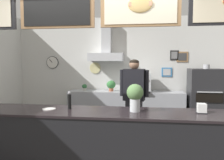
{
  "coord_description": "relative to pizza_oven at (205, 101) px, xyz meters",
  "views": [
    {
      "loc": [
        0.62,
        -3.48,
        1.65
      ],
      "look_at": [
        0.06,
        0.73,
        1.32
      ],
      "focal_mm": 37.25,
      "sensor_mm": 36.0,
      "label": 1
    }
  ],
  "objects": [
    {
      "name": "back_wall_assembly",
      "position": [
        -2.08,
        0.31,
        0.76
      ],
      "size": [
        5.49,
        3.02,
        2.81
      ],
      "color": "gray",
      "rests_on": "ground_plane"
    },
    {
      "name": "service_counter",
      "position": [
        -2.07,
        -2.59,
        -0.25
      ],
      "size": [
        4.01,
        0.71,
        1.0
      ],
      "color": "black",
      "rests_on": "ground_plane"
    },
    {
      "name": "back_prep_counter",
      "position": [
        -1.86,
        0.12,
        -0.29
      ],
      "size": [
        2.82,
        0.54,
        0.92
      ],
      "color": "#A3A5AD",
      "rests_on": "ground_plane"
    },
    {
      "name": "pizza_oven",
      "position": [
        0.0,
        0.0,
        0.0
      ],
      "size": [
        0.75,
        0.66,
        1.59
      ],
      "color": "#232326",
      "rests_on": "ground_plane"
    },
    {
      "name": "shop_worker",
      "position": [
        -1.61,
        -1.15,
        0.17
      ],
      "size": [
        0.55,
        0.28,
        1.69
      ],
      "rotation": [
        0.0,
        0.0,
        2.99
      ],
      "color": "#232328",
      "rests_on": "ground_plane"
    },
    {
      "name": "espresso_machine",
      "position": [
        -1.48,
        0.1,
        0.4
      ],
      "size": [
        0.45,
        0.55,
        0.46
      ],
      "color": "silver",
      "rests_on": "back_prep_counter"
    },
    {
      "name": "potted_oregano",
      "position": [
        -2.22,
        0.1,
        0.33
      ],
      "size": [
        0.22,
        0.22,
        0.26
      ],
      "color": "#9E563D",
      "rests_on": "back_prep_counter"
    },
    {
      "name": "potted_sage",
      "position": [
        -2.9,
        0.13,
        0.27
      ],
      "size": [
        0.12,
        0.12,
        0.16
      ],
      "color": "beige",
      "rests_on": "back_prep_counter"
    },
    {
      "name": "napkin_holder",
      "position": [
        -0.7,
        -2.52,
        0.31
      ],
      "size": [
        0.14,
        0.13,
        0.14
      ],
      "color": "#262628",
      "rests_on": "service_counter"
    },
    {
      "name": "condiment_plate",
      "position": [
        -2.7,
        -2.59,
        0.26
      ],
      "size": [
        0.18,
        0.18,
        0.01
      ],
      "color": "white",
      "rests_on": "service_counter"
    },
    {
      "name": "pepper_grinder",
      "position": [
        -2.44,
        -2.51,
        0.37
      ],
      "size": [
        0.05,
        0.05,
        0.24
      ],
      "color": "black",
      "rests_on": "service_counter"
    },
    {
      "name": "basil_vase",
      "position": [
        -1.54,
        -2.56,
        0.46
      ],
      "size": [
        0.22,
        0.22,
        0.36
      ],
      "color": "silver",
      "rests_on": "service_counter"
    }
  ]
}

